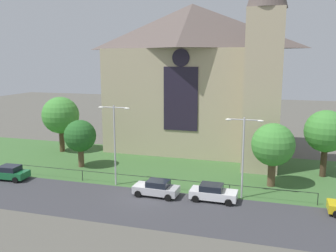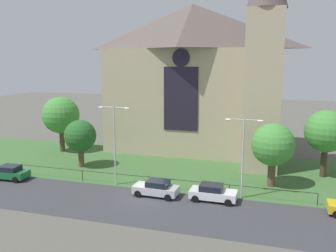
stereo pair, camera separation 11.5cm
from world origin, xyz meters
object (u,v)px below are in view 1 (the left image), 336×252
object	(u,v)px
streetlamp_near	(115,135)
parked_car_white	(213,193)
parked_car_silver	(157,188)
tree_right_far	(326,132)
tree_left_near	(80,136)
parked_car_green	(9,173)
tree_left_far	(61,115)
tree_right_near	(273,145)
streetlamp_far	(243,147)
church_building	(196,76)

from	to	relation	value
streetlamp_near	parked_car_white	size ratio (longest dim) A/B	1.93
streetlamp_near	parked_car_silver	bearing A→B (deg)	-19.35
tree_right_far	parked_car_white	world-z (taller)	tree_right_far
tree_left_near	parked_car_silver	xyz separation A→B (m)	(11.53, -6.35, -2.97)
parked_car_green	parked_car_silver	xyz separation A→B (m)	(16.58, -0.04, 0.00)
tree_left_far	parked_car_green	world-z (taller)	tree_left_far
tree_left_near	parked_car_green	world-z (taller)	tree_left_near
tree_right_far	streetlamp_near	xyz separation A→B (m)	(-20.59, -8.81, 0.20)
tree_right_near	streetlamp_far	distance (m)	4.87
tree_right_far	parked_car_green	world-z (taller)	tree_right_far
streetlamp_near	streetlamp_far	distance (m)	12.65
church_building	tree_right_far	world-z (taller)	church_building
tree_right_far	parked_car_green	bearing A→B (deg)	-161.92
streetlamp_near	parked_car_white	world-z (taller)	streetlamp_near
parked_car_silver	parked_car_white	distance (m)	5.26
parked_car_white	tree_left_near	bearing A→B (deg)	161.08
tree_left_far	tree_left_near	distance (m)	8.59
tree_left_near	parked_car_silver	bearing A→B (deg)	-28.84
parked_car_green	parked_car_white	distance (m)	21.84
church_building	tree_left_far	distance (m)	19.32
church_building	streetlamp_far	distance (m)	19.51
parked_car_silver	tree_left_far	bearing A→B (deg)	-32.36
tree_left_far	parked_car_green	bearing A→B (deg)	-84.39
tree_right_near	tree_right_far	xyz separation A→B (m)	(5.38, 4.72, 0.76)
tree_right_near	tree_right_far	size ratio (longest dim) A/B	0.88
tree_right_far	parked_car_silver	size ratio (longest dim) A/B	1.72
parked_car_silver	streetlamp_near	bearing A→B (deg)	-17.44
tree_left_near	parked_car_white	distance (m)	18.07
church_building	tree_left_far	bearing A→B (deg)	-159.33
church_building	parked_car_silver	distance (m)	20.96
streetlamp_near	parked_car_silver	xyz separation A→B (m)	(4.96, -1.74, -4.45)
tree_right_far	church_building	bearing A→B (deg)	153.09
tree_right_near	streetlamp_near	world-z (taller)	streetlamp_near
parked_car_green	streetlamp_far	bearing A→B (deg)	-178.66
church_building	streetlamp_near	xyz separation A→B (m)	(-4.60, -16.93, -5.08)
tree_right_far	parked_car_white	distance (m)	15.16
tree_left_near	tree_right_near	bearing A→B (deg)	-1.35
tree_left_far	tree_right_far	xyz separation A→B (m)	(33.40, -1.55, -0.06)
tree_right_near	streetlamp_far	world-z (taller)	streetlamp_far
church_building	streetlamp_far	world-z (taller)	church_building
tree_left_near	parked_car_white	world-z (taller)	tree_left_near
tree_left_far	parked_car_white	xyz separation A→B (m)	(23.02, -11.75, -4.31)
tree_left_far	parked_car_silver	xyz separation A→B (m)	(17.77, -12.10, -4.31)
church_building	parked_car_green	bearing A→B (deg)	-131.04
tree_left_near	streetlamp_near	world-z (taller)	streetlamp_near
tree_left_far	streetlamp_near	world-z (taller)	streetlamp_near
church_building	streetlamp_near	size ratio (longest dim) A/B	3.19
tree_left_far	streetlamp_near	size ratio (longest dim) A/B	0.93
tree_left_near	parked_car_white	size ratio (longest dim) A/B	1.33
parked_car_green	tree_right_near	bearing A→B (deg)	-170.48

